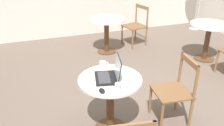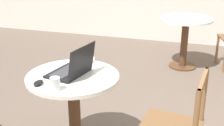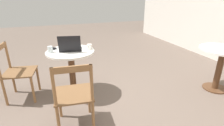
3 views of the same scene
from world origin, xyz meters
name	(u,v)px [view 2 (image 2 of 3)]	position (x,y,z in m)	size (l,w,h in m)	color
cafe_table_near	(74,97)	(-0.65, -0.35, 0.54)	(0.74, 0.74, 0.73)	#51331E
cafe_table_far	(185,31)	(0.04, 1.99, 0.54)	(0.74, 0.74, 0.73)	#51331E
laptop	(72,69)	(-0.66, -0.34, 0.78)	(0.34, 0.38, 0.25)	black
mouse	(38,83)	(-0.82, -0.59, 0.75)	(0.06, 0.10, 0.03)	black
mug	(87,58)	(-0.65, -0.05, 0.77)	(0.11, 0.08, 0.08)	silver
drinking_glass	(55,84)	(-0.66, -0.63, 0.78)	(0.07, 0.07, 0.10)	silver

